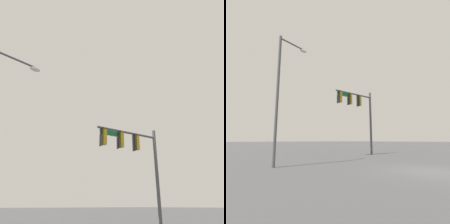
{
  "view_description": "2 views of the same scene",
  "coord_description": "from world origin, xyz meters",
  "views": [
    {
      "loc": [
        5.89,
        2.91,
        1.6
      ],
      "look_at": [
        -2.92,
        -8.57,
        7.83
      ],
      "focal_mm": 35.0,
      "sensor_mm": 36.0,
      "label": 1
    },
    {
      "loc": [
        9.96,
        3.27,
        1.6
      ],
      "look_at": [
        -3.3,
        -10.12,
        4.66
      ],
      "focal_mm": 28.0,
      "sensor_mm": 36.0,
      "label": 2
    }
  ],
  "objects": [
    {
      "name": "signal_pole_near",
      "position": [
        -5.53,
        -8.89,
        5.14
      ],
      "size": [
        5.36,
        0.9,
        7.33
      ],
      "color": "#47474C",
      "rests_on": "ground_plane"
    }
  ]
}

